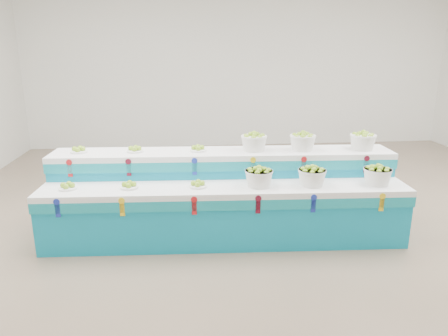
{
  "coord_description": "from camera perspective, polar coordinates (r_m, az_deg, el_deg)",
  "views": [
    {
      "loc": [
        -1.38,
        -4.93,
        2.25
      ],
      "look_at": [
        -0.9,
        -0.1,
        0.87
      ],
      "focal_mm": 33.13,
      "sensor_mm": 36.0,
      "label": 1
    }
  ],
  "objects": [
    {
      "name": "ground",
      "position": [
        5.59,
        9.24,
        -8.05
      ],
      "size": [
        10.0,
        10.0,
        0.0
      ],
      "primitive_type": "plane",
      "color": "#71614E",
      "rests_on": "ground"
    },
    {
      "name": "back_wall",
      "position": [
        10.03,
        2.35,
        14.47
      ],
      "size": [
        10.0,
        0.0,
        10.0
      ],
      "primitive_type": "plane",
      "rotation": [
        1.57,
        0.0,
        0.0
      ],
      "color": "silver",
      "rests_on": "ground"
    },
    {
      "name": "display_stand",
      "position": [
        5.15,
        -0.0,
        -3.85
      ],
      "size": [
        4.39,
        1.32,
        1.02
      ],
      "primitive_type": null,
      "rotation": [
        0.0,
        0.0,
        -0.05
      ],
      "color": "#0D8CB1",
      "rests_on": "ground"
    },
    {
      "name": "plate_lower_left",
      "position": [
        5.06,
        -20.78,
        -2.27
      ],
      "size": [
        0.22,
        0.22,
        0.09
      ],
      "primitive_type": "cylinder",
      "rotation": [
        0.0,
        0.0,
        -0.05
      ],
      "color": "white",
      "rests_on": "display_stand"
    },
    {
      "name": "plate_lower_mid",
      "position": [
        4.89,
        -12.96,
        -2.24
      ],
      "size": [
        0.22,
        0.22,
        0.09
      ],
      "primitive_type": "cylinder",
      "rotation": [
        0.0,
        0.0,
        -0.05
      ],
      "color": "white",
      "rests_on": "display_stand"
    },
    {
      "name": "plate_lower_right",
      "position": [
        4.81,
        -3.63,
        -2.14
      ],
      "size": [
        0.22,
        0.22,
        0.09
      ],
      "primitive_type": "cylinder",
      "rotation": [
        0.0,
        0.0,
        -0.05
      ],
      "color": "white",
      "rests_on": "display_stand"
    },
    {
      "name": "basket_lower_left",
      "position": [
        4.83,
        4.83,
        -1.19
      ],
      "size": [
        0.34,
        0.34,
        0.23
      ],
      "primitive_type": null,
      "rotation": [
        0.0,
        0.0,
        -0.05
      ],
      "color": "silver",
      "rests_on": "display_stand"
    },
    {
      "name": "basket_lower_mid",
      "position": [
        4.95,
        12.04,
        -1.06
      ],
      "size": [
        0.34,
        0.34,
        0.23
      ],
      "primitive_type": null,
      "rotation": [
        0.0,
        0.0,
        -0.05
      ],
      "color": "silver",
      "rests_on": "display_stand"
    },
    {
      "name": "basket_lower_right",
      "position": [
        5.21,
        20.4,
        -0.89
      ],
      "size": [
        0.34,
        0.34,
        0.23
      ],
      "primitive_type": null,
      "rotation": [
        0.0,
        0.0,
        -0.05
      ],
      "color": "silver",
      "rests_on": "display_stand"
    },
    {
      "name": "plate_upper_left",
      "position": [
        5.48,
        -19.44,
        2.46
      ],
      "size": [
        0.22,
        0.22,
        0.09
      ],
      "primitive_type": "cylinder",
      "rotation": [
        0.0,
        0.0,
        -0.05
      ],
      "color": "white",
      "rests_on": "display_stand"
    },
    {
      "name": "plate_upper_mid",
      "position": [
        5.32,
        -12.2,
        2.64
      ],
      "size": [
        0.22,
        0.22,
        0.09
      ],
      "primitive_type": "cylinder",
      "rotation": [
        0.0,
        0.0,
        -0.05
      ],
      "color": "white",
      "rests_on": "display_stand"
    },
    {
      "name": "plate_upper_right",
      "position": [
        5.25,
        -3.63,
        2.79
      ],
      "size": [
        0.22,
        0.22,
        0.09
      ],
      "primitive_type": "cylinder",
      "rotation": [
        0.0,
        0.0,
        -0.05
      ],
      "color": "white",
      "rests_on": "display_stand"
    },
    {
      "name": "basket_upper_left",
      "position": [
        5.27,
        4.14,
        3.65
      ],
      "size": [
        0.34,
        0.34,
        0.23
      ],
      "primitive_type": null,
      "rotation": [
        0.0,
        0.0,
        -0.05
      ],
      "color": "silver",
      "rests_on": "display_stand"
    },
    {
      "name": "basket_upper_mid",
      "position": [
        5.38,
        10.79,
        3.66
      ],
      "size": [
        0.34,
        0.34,
        0.23
      ],
      "primitive_type": null,
      "rotation": [
        0.0,
        0.0,
        -0.05
      ],
      "color": "silver",
      "rests_on": "display_stand"
    },
    {
      "name": "basket_upper_right",
      "position": [
        5.62,
        18.6,
        3.62
      ],
      "size": [
        0.34,
        0.34,
        0.23
      ],
      "primitive_type": null,
      "rotation": [
        0.0,
        0.0,
        -0.05
      ],
      "color": "silver",
      "rests_on": "display_stand"
    }
  ]
}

